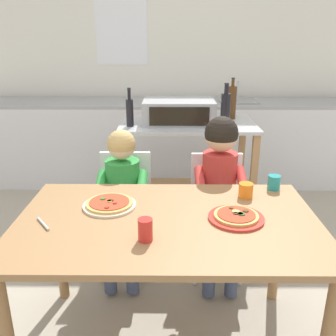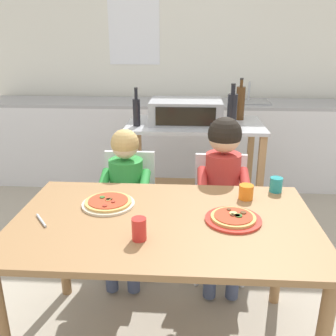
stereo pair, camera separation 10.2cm
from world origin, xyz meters
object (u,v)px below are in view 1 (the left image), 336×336
object	(u,v)px
drinking_cup_teal	(274,182)
bottle_slim_sauce	(130,111)
dining_table	(168,237)
pizza_plate_cream	(109,204)
child_in_red_shirt	(220,180)
drinking_cup_orange	(246,190)
drinking_cup_red	(145,230)
bottle_clear_vinegar	(232,102)
dining_chair_right	(217,206)
toaster_oven	(179,111)
kitchen_island_cart	(187,159)
bottle_brown_beer	(225,110)
child_in_green_shirt	(122,190)
pizza_plate_red_rimmed	(236,217)
serving_spoon	(43,224)
dining_chair_left	(125,204)

from	to	relation	value
drinking_cup_teal	bottle_slim_sauce	bearing A→B (deg)	136.87
dining_table	pizza_plate_cream	distance (m)	0.34
child_in_red_shirt	pizza_plate_cream	world-z (taller)	child_in_red_shirt
drinking_cup_orange	drinking_cup_red	distance (m)	0.68
bottle_clear_vinegar	dining_chair_right	distance (m)	0.98
toaster_oven	drinking_cup_orange	bearing A→B (deg)	-72.25
bottle_clear_vinegar	drinking_cup_orange	size ratio (longest dim) A/B	4.31
kitchen_island_cart	toaster_oven	xyz separation A→B (m)	(-0.07, -0.00, 0.39)
pizza_plate_cream	drinking_cup_orange	bearing A→B (deg)	9.85
bottle_brown_beer	dining_table	world-z (taller)	bottle_brown_beer
bottle_clear_vinegar	dining_table	xyz separation A→B (m)	(-0.51, -1.48, -0.40)
dining_table	drinking_cup_red	bearing A→B (deg)	-115.88
child_in_green_shirt	pizza_plate_red_rimmed	world-z (taller)	child_in_green_shirt
child_in_red_shirt	toaster_oven	bearing A→B (deg)	108.72
bottle_clear_vinegar	serving_spoon	size ratio (longest dim) A/B	2.39
bottle_slim_sauce	bottle_brown_beer	xyz separation A→B (m)	(0.71, -0.08, 0.03)
kitchen_island_cart	bottle_clear_vinegar	xyz separation A→B (m)	(0.36, 0.15, 0.44)
bottle_clear_vinegar	child_in_green_shirt	bearing A→B (deg)	-132.89
bottle_brown_beer	serving_spoon	world-z (taller)	bottle_brown_beer
bottle_clear_vinegar	bottle_brown_beer	bearing A→B (deg)	-106.01
kitchen_island_cart	bottle_slim_sauce	world-z (taller)	bottle_slim_sauce
bottle_slim_sauce	serving_spoon	size ratio (longest dim) A/B	2.08
pizza_plate_cream	drinking_cup_teal	bearing A→B (deg)	14.54
bottle_brown_beer	dining_chair_right	world-z (taller)	bottle_brown_beer
bottle_slim_sauce	child_in_red_shirt	xyz separation A→B (m)	(0.62, -0.61, -0.31)
drinking_cup_red	serving_spoon	xyz separation A→B (m)	(-0.48, 0.13, -0.04)
bottle_clear_vinegar	pizza_plate_cream	world-z (taller)	bottle_clear_vinegar
dining_chair_left	child_in_red_shirt	size ratio (longest dim) A/B	0.75
serving_spoon	kitchen_island_cart	bearing A→B (deg)	62.54
kitchen_island_cart	bottle_brown_beer	xyz separation A→B (m)	(0.26, -0.20, 0.44)
bottle_brown_beer	drinking_cup_teal	distance (m)	0.82
toaster_oven	dining_table	bearing A→B (deg)	-93.31
dining_chair_right	child_in_green_shirt	distance (m)	0.65
drinking_cup_red	serving_spoon	world-z (taller)	drinking_cup_red
bottle_clear_vinegar	drinking_cup_red	size ratio (longest dim) A/B	3.36
pizza_plate_cream	dining_chair_right	bearing A→B (deg)	42.43
kitchen_island_cart	child_in_green_shirt	distance (m)	0.85
toaster_oven	dining_table	distance (m)	1.37
dining_table	bottle_slim_sauce	bearing A→B (deg)	103.81
child_in_green_shirt	drinking_cup_teal	xyz separation A→B (m)	(0.89, -0.24, 0.15)
bottle_clear_vinegar	drinking_cup_teal	distance (m)	1.14
child_in_red_shirt	drinking_cup_orange	world-z (taller)	child_in_red_shirt
bottle_brown_beer	bottle_clear_vinegar	distance (m)	0.37
child_in_red_shirt	serving_spoon	world-z (taller)	child_in_red_shirt
dining_chair_left	child_in_green_shirt	world-z (taller)	child_in_green_shirt
toaster_oven	pizza_plate_red_rimmed	bearing A→B (deg)	-79.32
bottle_clear_vinegar	drinking_cup_teal	size ratio (longest dim) A/B	4.09
drinking_cup_red	drinking_cup_teal	distance (m)	0.88
child_in_green_shirt	serving_spoon	bearing A→B (deg)	-112.49
dining_chair_right	serving_spoon	world-z (taller)	dining_chair_right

